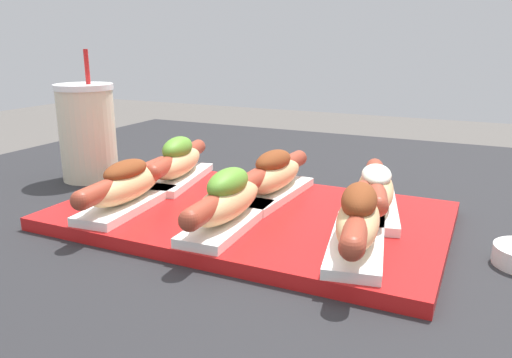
# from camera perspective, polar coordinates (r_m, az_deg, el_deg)

# --- Properties ---
(serving_tray) EXTENTS (0.53, 0.33, 0.02)m
(serving_tray) POSITION_cam_1_polar(r_m,az_deg,el_deg) (0.71, -0.69, -4.21)
(serving_tray) COLOR red
(serving_tray) RESTS_ON patio_table
(hot_dog_0) EXTENTS (0.08, 0.22, 0.07)m
(hot_dog_0) POSITION_cam_1_polar(r_m,az_deg,el_deg) (0.73, -14.55, -0.72)
(hot_dog_0) COLOR white
(hot_dog_0) RESTS_ON serving_tray
(hot_dog_1) EXTENTS (0.07, 0.22, 0.08)m
(hot_dog_1) POSITION_cam_1_polar(r_m,az_deg,el_deg) (0.64, -3.18, -2.45)
(hot_dog_1) COLOR white
(hot_dog_1) RESTS_ON serving_tray
(hot_dog_2) EXTENTS (0.09, 0.22, 0.08)m
(hot_dog_2) POSITION_cam_1_polar(r_m,az_deg,el_deg) (0.58, 11.59, -4.59)
(hot_dog_2) COLOR white
(hot_dog_2) RESTS_ON serving_tray
(hot_dog_3) EXTENTS (0.09, 0.22, 0.08)m
(hot_dog_3) POSITION_cam_1_polar(r_m,az_deg,el_deg) (0.84, -8.88, 1.95)
(hot_dog_3) COLOR white
(hot_dog_3) RESTS_ON serving_tray
(hot_dog_4) EXTENTS (0.07, 0.22, 0.07)m
(hot_dog_4) POSITION_cam_1_polar(r_m,az_deg,el_deg) (0.75, 2.00, 0.39)
(hot_dog_4) COLOR white
(hot_dog_4) RESTS_ON serving_tray
(hot_dog_5) EXTENTS (0.10, 0.22, 0.07)m
(hot_dog_5) POSITION_cam_1_polar(r_m,az_deg,el_deg) (0.71, 13.50, -1.20)
(hot_dog_5) COLOR white
(hot_dog_5) RESTS_ON serving_tray
(drink_cup) EXTENTS (0.10, 0.10, 0.23)m
(drink_cup) POSITION_cam_1_polar(r_m,az_deg,el_deg) (0.96, -18.70, 5.10)
(drink_cup) COLOR beige
(drink_cup) RESTS_ON patio_table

